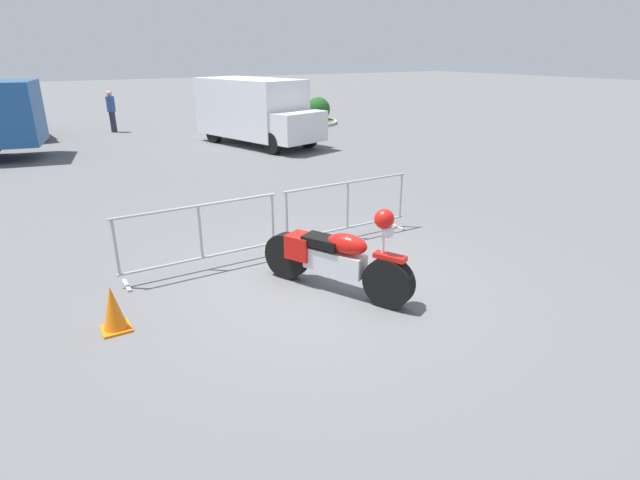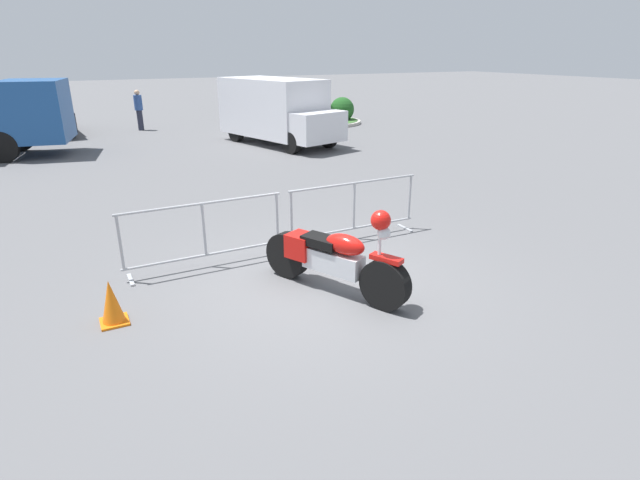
# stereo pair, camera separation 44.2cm
# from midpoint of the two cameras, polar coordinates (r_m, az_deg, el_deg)

# --- Properties ---
(ground_plane) EXTENTS (120.00, 120.00, 0.00)m
(ground_plane) POSITION_cam_midpoint_polar(r_m,az_deg,el_deg) (7.40, -1.66, -5.16)
(ground_plane) COLOR #5B5B5E
(motorcycle) EXTENTS (1.20, 2.25, 1.36)m
(motorcycle) POSITION_cam_midpoint_polar(r_m,az_deg,el_deg) (7.02, -0.11, -2.03)
(motorcycle) COLOR black
(motorcycle) RESTS_ON ground
(crowd_barrier_near) EXTENTS (2.57, 0.45, 1.07)m
(crowd_barrier_near) POSITION_cam_midpoint_polar(r_m,az_deg,el_deg) (7.96, -15.04, 0.39)
(crowd_barrier_near) COLOR #9EA0A5
(crowd_barrier_near) RESTS_ON ground
(crowd_barrier_far) EXTENTS (2.57, 0.45, 1.07)m
(crowd_barrier_far) POSITION_cam_midpoint_polar(r_m,az_deg,el_deg) (9.04, 1.75, 3.56)
(crowd_barrier_far) COLOR #9EA0A5
(crowd_barrier_far) RESTS_ON ground
(delivery_van) EXTENTS (3.20, 5.34, 2.31)m
(delivery_van) POSITION_cam_midpoint_polar(r_m,az_deg,el_deg) (18.74, -8.13, 14.51)
(delivery_van) COLOR silver
(delivery_van) RESTS_ON ground
(parked_car_black) EXTENTS (2.23, 4.64, 1.53)m
(parked_car_black) POSITION_cam_midpoint_polar(r_m,az_deg,el_deg) (23.72, -32.34, 11.74)
(parked_car_black) COLOR black
(parked_car_black) RESTS_ON ground
(pedestrian) EXTENTS (0.46, 0.46, 1.69)m
(pedestrian) POSITION_cam_midpoint_polar(r_m,az_deg,el_deg) (23.32, -23.26, 13.50)
(pedestrian) COLOR #262838
(pedestrian) RESTS_ON ground
(planter_island) EXTENTS (3.63, 3.63, 1.19)m
(planter_island) POSITION_cam_midpoint_polar(r_m,az_deg,el_deg) (24.41, -2.59, 14.11)
(planter_island) COLOR #ADA89E
(planter_island) RESTS_ON ground
(traffic_cone) EXTENTS (0.34, 0.34, 0.59)m
(traffic_cone) POSITION_cam_midpoint_polar(r_m,az_deg,el_deg) (6.73, -24.34, -7.22)
(traffic_cone) COLOR orange
(traffic_cone) RESTS_ON ground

